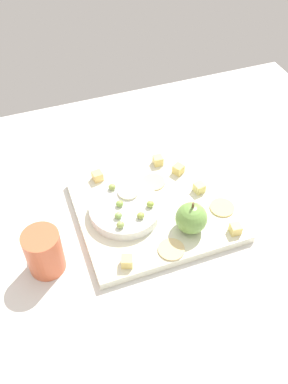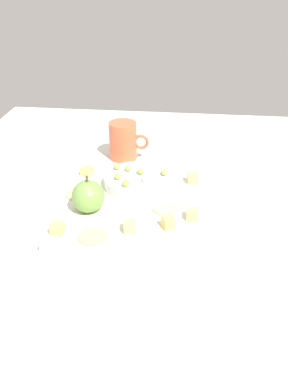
% 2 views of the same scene
% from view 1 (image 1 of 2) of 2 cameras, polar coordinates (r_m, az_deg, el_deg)
% --- Properties ---
extents(table, '(1.21, 0.96, 0.05)m').
position_cam_1_polar(table, '(0.92, 1.19, -4.62)').
color(table, silver).
rests_on(table, ground).
extents(platter, '(0.33, 0.29, 0.02)m').
position_cam_1_polar(platter, '(0.90, 1.49, -2.44)').
color(platter, silver).
rests_on(platter, table).
extents(serving_dish, '(0.15, 0.15, 0.02)m').
position_cam_1_polar(serving_dish, '(0.88, -2.62, -2.35)').
color(serving_dish, white).
rests_on(serving_dish, platter).
extents(apple_whole, '(0.07, 0.07, 0.07)m').
position_cam_1_polar(apple_whole, '(0.84, 6.51, -3.58)').
color(apple_whole, '#72A349').
rests_on(apple_whole, platter).
extents(apple_stem, '(0.01, 0.01, 0.01)m').
position_cam_1_polar(apple_stem, '(0.81, 6.73, -1.84)').
color(apple_stem, brown).
rests_on(apple_stem, apple_whole).
extents(cheese_cube_0, '(0.03, 0.03, 0.02)m').
position_cam_1_polar(cheese_cube_0, '(0.96, 4.73, 3.12)').
color(cheese_cube_0, '#E7CB69').
rests_on(cheese_cube_0, platter).
extents(cheese_cube_1, '(0.02, 0.02, 0.02)m').
position_cam_1_polar(cheese_cube_1, '(0.95, -6.40, 2.19)').
color(cheese_cube_1, '#F0C770').
rests_on(cheese_cube_1, platter).
extents(cheese_cube_2, '(0.02, 0.02, 0.02)m').
position_cam_1_polar(cheese_cube_2, '(0.93, 7.58, 0.59)').
color(cheese_cube_2, '#E3D576').
rests_on(cheese_cube_2, platter).
extents(cheese_cube_3, '(0.02, 0.02, 0.02)m').
position_cam_1_polar(cheese_cube_3, '(0.98, 1.92, 4.36)').
color(cheese_cube_3, '#EAD276').
rests_on(cheese_cube_3, platter).
extents(cheese_cube_4, '(0.03, 0.03, 0.02)m').
position_cam_1_polar(cheese_cube_4, '(0.80, -2.35, -9.47)').
color(cheese_cube_4, '#EED26E').
rests_on(cheese_cube_4, platter).
extents(cheese_cube_5, '(0.02, 0.02, 0.02)m').
position_cam_1_polar(cheese_cube_5, '(0.86, 12.44, -4.94)').
color(cheese_cube_5, '#EBCF6D').
rests_on(cheese_cube_5, platter).
extents(cracker_0, '(0.05, 0.05, 0.00)m').
position_cam_1_polar(cracker_0, '(0.91, 10.66, -2.11)').
color(cracker_0, '#E5C47E').
rests_on(cracker_0, platter).
extents(cracker_1, '(0.05, 0.05, 0.00)m').
position_cam_1_polar(cracker_1, '(0.83, 3.78, -7.85)').
color(cracker_1, '#D7BD82').
rests_on(cracker_1, platter).
extents(cracker_2, '(0.05, 0.05, 0.00)m').
position_cam_1_polar(cracker_2, '(0.94, 1.30, 1.38)').
color(cracker_2, '#D8BF8A').
rests_on(cracker_2, platter).
extents(grape_0, '(0.02, 0.01, 0.01)m').
position_cam_1_polar(grape_0, '(0.86, 0.81, -1.57)').
color(grape_0, '#9DBA4A').
rests_on(grape_0, serving_dish).
extents(grape_1, '(0.02, 0.01, 0.01)m').
position_cam_1_polar(grape_1, '(0.84, -0.46, -3.24)').
color(grape_1, '#9EB04C').
rests_on(grape_1, serving_dish).
extents(grape_2, '(0.02, 0.01, 0.01)m').
position_cam_1_polar(grape_2, '(0.82, -3.26, -4.51)').
color(grape_2, '#96AF5B').
rests_on(grape_2, serving_dish).
extents(grape_3, '(0.02, 0.01, 0.01)m').
position_cam_1_polar(grape_3, '(0.84, -3.55, -3.23)').
color(grape_3, '#8CB35D').
rests_on(grape_3, serving_dish).
extents(grape_4, '(0.02, 0.01, 0.01)m').
position_cam_1_polar(grape_4, '(0.90, -4.40, 0.70)').
color(grape_4, '#9AB255').
rests_on(grape_4, serving_dish).
extents(grape_5, '(0.02, 0.01, 0.01)m').
position_cam_1_polar(grape_5, '(0.86, -3.36, -1.60)').
color(grape_5, '#8CB54E').
rests_on(grape_5, serving_dish).
extents(apple_slice_0, '(0.04, 0.04, 0.01)m').
position_cam_1_polar(apple_slice_0, '(0.89, -2.18, -0.04)').
color(apple_slice_0, beige).
rests_on(apple_slice_0, serving_dish).
extents(cup, '(0.07, 0.10, 0.10)m').
position_cam_1_polar(cup, '(0.81, -13.55, -7.93)').
color(cup, '#D6623D').
rests_on(cup, table).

